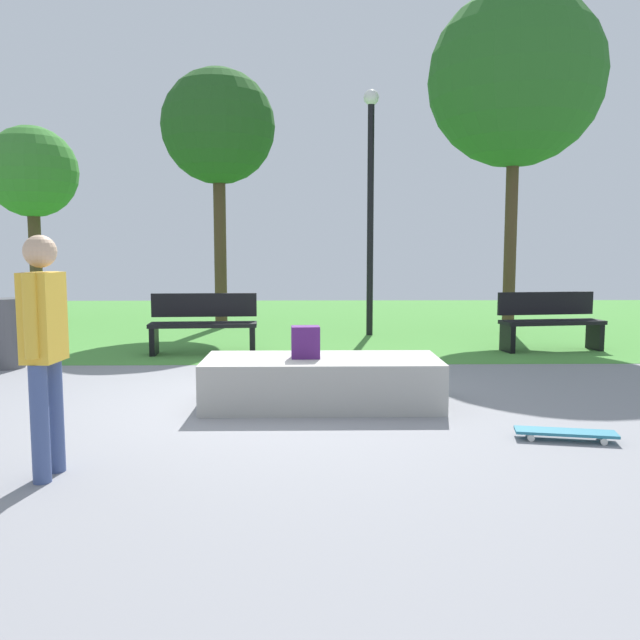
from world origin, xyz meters
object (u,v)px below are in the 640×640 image
object	(u,v)px
concrete_ledge	(322,382)
skateboard_by_ledge	(565,433)
park_bench_far_left	(550,320)
trash_bin	(6,333)
tree_tall_oak	(218,129)
skater_performing_trick	(44,338)
lamp_post	(371,189)
park_bench_far_right	(204,322)
tree_young_birch	(515,79)
backpack_on_ledge	(306,342)
tree_broad_elm	(32,174)

from	to	relation	value
concrete_ledge	skateboard_by_ledge	size ratio (longest dim) A/B	2.85
park_bench_far_left	skateboard_by_ledge	bearing A→B (deg)	-109.08
trash_bin	tree_tall_oak	bearing A→B (deg)	64.16
skater_performing_trick	lamp_post	distance (m)	8.28
tree_tall_oak	trash_bin	size ratio (longest dim) A/B	5.54
skateboard_by_ledge	park_bench_far_left	size ratio (longest dim) A/B	0.50
concrete_ledge	skater_performing_trick	xyz separation A→B (m)	(-1.92, -2.04, 0.72)
trash_bin	skater_performing_trick	bearing A→B (deg)	-62.10
skater_performing_trick	skateboard_by_ledge	bearing A→B (deg)	11.49
park_bench_far_right	lamp_post	distance (m)	4.11
tree_young_birch	lamp_post	distance (m)	3.33
concrete_ledge	tree_young_birch	bearing A→B (deg)	57.44
concrete_ledge	lamp_post	distance (m)	6.12
concrete_ledge	park_bench_far_left	world-z (taller)	park_bench_far_left
tree_tall_oak	trash_bin	bearing A→B (deg)	-115.84
skater_performing_trick	park_bench_far_left	distance (m)	7.95
backpack_on_ledge	skater_performing_trick	world-z (taller)	skater_performing_trick
skateboard_by_ledge	tree_tall_oak	bearing A→B (deg)	115.85
lamp_post	tree_young_birch	bearing A→B (deg)	4.37
skater_performing_trick	skateboard_by_ledge	distance (m)	4.07
concrete_ledge	trash_bin	bearing A→B (deg)	152.27
tree_broad_elm	backpack_on_ledge	bearing A→B (deg)	-53.11
tree_tall_oak	trash_bin	world-z (taller)	tree_tall_oak
concrete_ledge	lamp_post	bearing A→B (deg)	79.72
park_bench_far_left	tree_young_birch	size ratio (longest dim) A/B	0.26
skater_performing_trick	backpack_on_ledge	bearing A→B (deg)	49.29
backpack_on_ledge	park_bench_far_right	world-z (taller)	park_bench_far_right
backpack_on_ledge	tree_tall_oak	xyz separation A→B (m)	(-1.76, 6.79, 3.34)
concrete_ledge	skater_performing_trick	bearing A→B (deg)	-133.22
backpack_on_ledge	tree_young_birch	distance (m)	7.97
tree_broad_elm	tree_young_birch	bearing A→B (deg)	-12.78
lamp_post	trash_bin	size ratio (longest dim) A/B	4.78
tree_young_birch	backpack_on_ledge	bearing A→B (deg)	-123.70
skateboard_by_ledge	tree_young_birch	bearing A→B (deg)	76.46
skater_performing_trick	park_bench_far_left	bearing A→B (deg)	45.40
park_bench_far_left	trash_bin	world-z (taller)	trash_bin
park_bench_far_left	lamp_post	world-z (taller)	lamp_post
park_bench_far_right	tree_tall_oak	xyz separation A→B (m)	(-0.20, 3.42, 3.50)
backpack_on_ledge	lamp_post	distance (m)	6.00
lamp_post	concrete_ledge	bearing A→B (deg)	-100.28
skater_performing_trick	park_bench_far_left	world-z (taller)	skater_performing_trick
skater_performing_trick	lamp_post	size ratio (longest dim) A/B	0.37
trash_bin	lamp_post	bearing A→B (deg)	32.92
tree_young_birch	tree_broad_elm	bearing A→B (deg)	167.22
tree_young_birch	tree_tall_oak	bearing A→B (deg)	169.13
concrete_ledge	trash_bin	world-z (taller)	trash_bin
park_bench_far_left	tree_broad_elm	size ratio (longest dim) A/B	0.39
park_bench_far_left	tree_tall_oak	xyz separation A→B (m)	(-5.58, 3.18, 3.50)
trash_bin	skateboard_by_ledge	bearing A→B (deg)	-29.25
park_bench_far_left	tree_young_birch	bearing A→B (deg)	90.05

